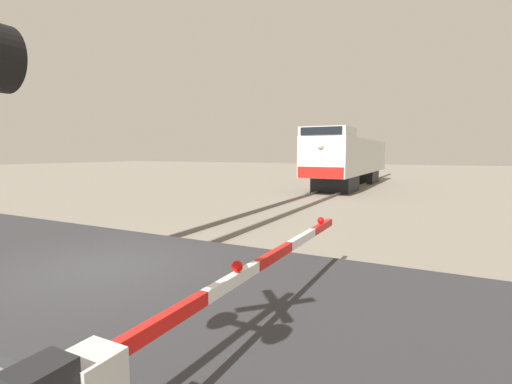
{
  "coord_description": "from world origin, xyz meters",
  "views": [
    {
      "loc": [
        6.24,
        -5.06,
        2.51
      ],
      "look_at": [
        1.14,
        4.85,
        1.32
      ],
      "focal_mm": 25.54,
      "sensor_mm": 36.0,
      "label": 1
    }
  ],
  "objects": [
    {
      "name": "crossing_gate",
      "position": [
        4.14,
        -2.56,
        0.79
      ],
      "size": [
        0.36,
        6.48,
        1.26
      ],
      "color": "silver",
      "rests_on": "ground_plane"
    },
    {
      "name": "locomotive",
      "position": [
        0.0,
        22.4,
        2.1
      ],
      "size": [
        2.84,
        15.33,
        4.04
      ],
      "color": "black",
      "rests_on": "ground_plane"
    },
    {
      "name": "road_surface",
      "position": [
        0.0,
        0.0,
        0.08
      ],
      "size": [
        36.0,
        5.7,
        0.16
      ],
      "primitive_type": "cube",
      "color": "#2D2D30",
      "rests_on": "ground_plane"
    },
    {
      "name": "rail_track_left",
      "position": [
        -0.72,
        0.0,
        0.07
      ],
      "size": [
        0.08,
        80.0,
        0.15
      ],
      "primitive_type": "cube",
      "color": "#59544C",
      "rests_on": "ground_plane"
    },
    {
      "name": "ground_plane",
      "position": [
        0.0,
        0.0,
        0.0
      ],
      "size": [
        160.0,
        160.0,
        0.0
      ],
      "primitive_type": "plane",
      "color": "gray"
    },
    {
      "name": "rail_track_right",
      "position": [
        0.72,
        0.0,
        0.07
      ],
      "size": [
        0.08,
        80.0,
        0.15
      ],
      "primitive_type": "cube",
      "color": "#59544C",
      "rests_on": "ground_plane"
    }
  ]
}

